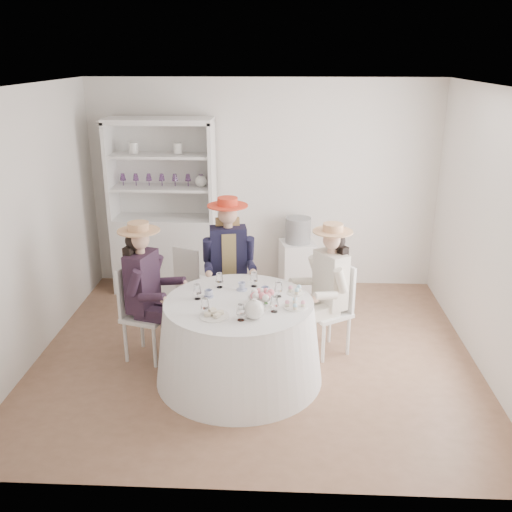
{
  "coord_description": "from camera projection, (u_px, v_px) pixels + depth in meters",
  "views": [
    {
      "loc": [
        0.26,
        -5.3,
        2.99
      ],
      "look_at": [
        0.0,
        0.1,
        1.05
      ],
      "focal_mm": 40.0,
      "sensor_mm": 36.0,
      "label": 1
    }
  ],
  "objects": [
    {
      "name": "flower_bowl",
      "position": [
        259.0,
        301.0,
        5.24
      ],
      "size": [
        0.26,
        0.26,
        0.05
      ],
      "primitive_type": "imported",
      "rotation": [
        0.0,
        0.0,
        0.32
      ],
      "color": "white",
      "rests_on": "tea_table"
    },
    {
      "name": "spare_chair",
      "position": [
        192.0,
        279.0,
        6.69
      ],
      "size": [
        0.49,
        0.49,
        0.89
      ],
      "rotation": [
        0.0,
        0.0,
        2.69
      ],
      "color": "silver",
      "rests_on": "ground"
    },
    {
      "name": "stemware_set",
      "position": [
        239.0,
        294.0,
        5.27
      ],
      "size": [
        0.84,
        0.84,
        0.15
      ],
      "color": "white",
      "rests_on": "tea_table"
    },
    {
      "name": "wall_front",
      "position": [
        240.0,
        322.0,
        3.66
      ],
      "size": [
        4.5,
        0.0,
        4.5
      ],
      "primitive_type": "plane",
      "rotation": [
        -1.57,
        0.0,
        0.0
      ],
      "color": "white",
      "rests_on": "ground"
    },
    {
      "name": "ceiling",
      "position": [
        255.0,
        86.0,
        5.09
      ],
      "size": [
        4.5,
        4.5,
        0.0
      ],
      "primitive_type": "plane",
      "rotation": [
        3.14,
        0.0,
        0.0
      ],
      "color": "white",
      "rests_on": "wall_back"
    },
    {
      "name": "guest_left",
      "position": [
        145.0,
        284.0,
        5.66
      ],
      "size": [
        0.59,
        0.55,
        1.45
      ],
      "rotation": [
        0.0,
        0.0,
        1.29
      ],
      "color": "silver",
      "rests_on": "ground"
    },
    {
      "name": "guest_mid",
      "position": [
        229.0,
        258.0,
        6.23
      ],
      "size": [
        0.57,
        0.6,
        1.54
      ],
      "rotation": [
        0.0,
        0.0,
        0.16
      ],
      "color": "silver",
      "rests_on": "ground"
    },
    {
      "name": "wall_back",
      "position": [
        263.0,
        185.0,
        7.42
      ],
      "size": [
        4.5,
        0.0,
        4.5
      ],
      "primitive_type": "plane",
      "rotation": [
        1.57,
        0.0,
        0.0
      ],
      "color": "white",
      "rests_on": "ground"
    },
    {
      "name": "teacup_c",
      "position": [
        265.0,
        291.0,
        5.44
      ],
      "size": [
        0.09,
        0.09,
        0.07
      ],
      "primitive_type": "imported",
      "rotation": [
        0.0,
        0.0,
        0.13
      ],
      "color": "white",
      "rests_on": "tea_table"
    },
    {
      "name": "teacup_a",
      "position": [
        209.0,
        294.0,
        5.38
      ],
      "size": [
        0.11,
        0.11,
        0.06
      ],
      "primitive_type": "imported",
      "rotation": [
        0.0,
        0.0,
        -0.42
      ],
      "color": "white",
      "rests_on": "tea_table"
    },
    {
      "name": "side_table",
      "position": [
        297.0,
        266.0,
        7.5
      ],
      "size": [
        0.5,
        0.5,
        0.66
      ],
      "primitive_type": "cube",
      "rotation": [
        0.0,
        0.0,
        0.21
      ],
      "color": "silver",
      "rests_on": "ground"
    },
    {
      "name": "teacup_b",
      "position": [
        242.0,
        287.0,
        5.53
      ],
      "size": [
        0.08,
        0.08,
        0.07
      ],
      "primitive_type": "imported",
      "rotation": [
        0.0,
        0.0,
        -0.08
      ],
      "color": "white",
      "rests_on": "tea_table"
    },
    {
      "name": "ground",
      "position": [
        256.0,
        353.0,
        6.0
      ],
      "size": [
        4.5,
        4.5,
        0.0
      ],
      "primitive_type": "plane",
      "color": "brown",
      "rests_on": "ground"
    },
    {
      "name": "wall_right",
      "position": [
        490.0,
        234.0,
        5.44
      ],
      "size": [
        0.0,
        4.5,
        4.5
      ],
      "primitive_type": "plane",
      "rotation": [
        1.57,
        0.0,
        -1.57
      ],
      "color": "white",
      "rests_on": "ground"
    },
    {
      "name": "cupcake_stand",
      "position": [
        295.0,
        300.0,
        5.15
      ],
      "size": [
        0.21,
        0.21,
        0.2
      ],
      "rotation": [
        0.0,
        0.0,
        0.06
      ],
      "color": "white",
      "rests_on": "tea_table"
    },
    {
      "name": "guest_right",
      "position": [
        329.0,
        282.0,
        5.76
      ],
      "size": [
        0.6,
        0.56,
        1.41
      ],
      "rotation": [
        0.0,
        0.0,
        -1.0
      ],
      "color": "silver",
      "rests_on": "ground"
    },
    {
      "name": "table_teapot",
      "position": [
        255.0,
        309.0,
        4.94
      ],
      "size": [
        0.25,
        0.18,
        0.19
      ],
      "rotation": [
        0.0,
        0.0,
        0.04
      ],
      "color": "white",
      "rests_on": "tea_table"
    },
    {
      "name": "hutch",
      "position": [
        165.0,
        231.0,
        7.4
      ],
      "size": [
        1.52,
        1.01,
        2.23
      ],
      "rotation": [
        0.0,
        0.0,
        -0.43
      ],
      "color": "silver",
      "rests_on": "ground"
    },
    {
      "name": "tea_table",
      "position": [
        239.0,
        340.0,
        5.43
      ],
      "size": [
        1.6,
        1.6,
        0.8
      ],
      "rotation": [
        0.0,
        0.0,
        0.24
      ],
      "color": "white",
      "rests_on": "ground"
    },
    {
      "name": "wall_left",
      "position": [
        29.0,
        227.0,
        5.65
      ],
      "size": [
        0.0,
        4.5,
        4.5
      ],
      "primitive_type": "plane",
      "rotation": [
        1.57,
        0.0,
        1.57
      ],
      "color": "white",
      "rests_on": "ground"
    },
    {
      "name": "flower_arrangement",
      "position": [
        263.0,
        295.0,
        5.23
      ],
      "size": [
        0.17,
        0.17,
        0.06
      ],
      "rotation": [
        0.0,
        0.0,
        0.32
      ],
      "color": "pink",
      "rests_on": "tea_table"
    },
    {
      "name": "sandwich_plate",
      "position": [
        214.0,
        315.0,
        4.99
      ],
      "size": [
        0.26,
        0.26,
        0.06
      ],
      "rotation": [
        0.0,
        0.0,
        0.32
      ],
      "color": "white",
      "rests_on": "tea_table"
    },
    {
      "name": "hatbox",
      "position": [
        298.0,
        230.0,
        7.34
      ],
      "size": [
        0.38,
        0.38,
        0.33
      ],
      "primitive_type": "cylinder",
      "rotation": [
        0.0,
        0.0,
        -0.19
      ],
      "color": "black",
      "rests_on": "side_table"
    }
  ]
}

